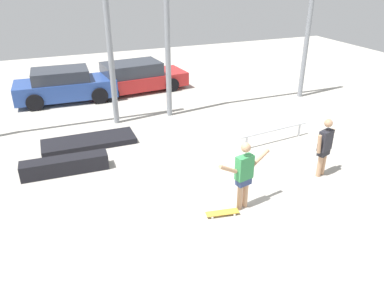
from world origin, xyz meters
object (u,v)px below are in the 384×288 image
object	(u,v)px
grind_rail	(274,132)
bystander	(325,146)
skateboarder	(244,173)
manual_pad	(89,142)
grind_box	(65,165)
parked_car_red	(135,77)
parked_car_blue	(65,86)
skateboard	(222,213)

from	to	relation	value
grind_rail	bystander	size ratio (longest dim) A/B	1.59
skateboarder	manual_pad	world-z (taller)	skateboarder
skateboarder	manual_pad	xyz separation A→B (m)	(-2.94, 4.99, -0.87)
grind_box	manual_pad	bearing A→B (deg)	61.87
bystander	parked_car_red	bearing A→B (deg)	-91.62
manual_pad	grind_rail	distance (m)	6.08
grind_rail	parked_car_blue	xyz separation A→B (m)	(-5.96, 6.89, 0.31)
parked_car_blue	grind_rail	bearing A→B (deg)	-46.95
grind_box	parked_car_red	distance (m)	7.60
manual_pad	bystander	world-z (taller)	bystander
grind_box	parked_car_blue	size ratio (longest dim) A/B	0.57
parked_car_blue	parked_car_red	size ratio (longest dim) A/B	0.88
skateboarder	grind_rail	bearing A→B (deg)	33.80
skateboarder	grind_box	world-z (taller)	skateboarder
bystander	grind_rail	bearing A→B (deg)	-108.00
skateboard	bystander	world-z (taller)	bystander
skateboard	manual_pad	bearing A→B (deg)	124.38
parked_car_blue	grind_box	bearing A→B (deg)	-93.22
grind_box	grind_rail	xyz separation A→B (m)	(6.57, -0.50, 0.14)
skateboard	parked_car_red	size ratio (longest dim) A/B	0.17
grind_rail	bystander	xyz separation A→B (m)	(0.03, -2.31, 0.55)
grind_rail	parked_car_red	distance (m)	7.69
skateboarder	bystander	world-z (taller)	skateboarder
grind_box	parked_car_red	bearing A→B (deg)	60.84
parked_car_blue	parked_car_red	bearing A→B (deg)	6.49
grind_rail	parked_car_red	xyz separation A→B (m)	(-2.87, 7.12, 0.28)
manual_pad	parked_car_red	size ratio (longest dim) A/B	0.63
parked_car_blue	bystander	distance (m)	10.98
skateboard	grind_box	size ratio (longest dim) A/B	0.34
grind_box	bystander	xyz separation A→B (m)	(6.59, -2.80, 0.69)
skateboard	grind_rail	distance (m)	4.46
grind_box	manual_pad	xyz separation A→B (m)	(0.88, 1.64, -0.14)
skateboarder	grind_box	distance (m)	5.13
manual_pad	grind_rail	xyz separation A→B (m)	(5.69, -2.14, 0.28)
skateboarder	parked_car_red	world-z (taller)	skateboarder
skateboard	parked_car_red	distance (m)	10.11
skateboard	grind_rail	xyz separation A→B (m)	(3.33, 2.95, 0.31)
grind_rail	bystander	world-z (taller)	bystander
skateboarder	manual_pad	bearing A→B (deg)	108.24
grind_box	grind_rail	distance (m)	6.59
skateboard	bystander	xyz separation A→B (m)	(3.36, 0.65, 0.86)
parked_car_red	grind_rail	bearing A→B (deg)	-73.82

